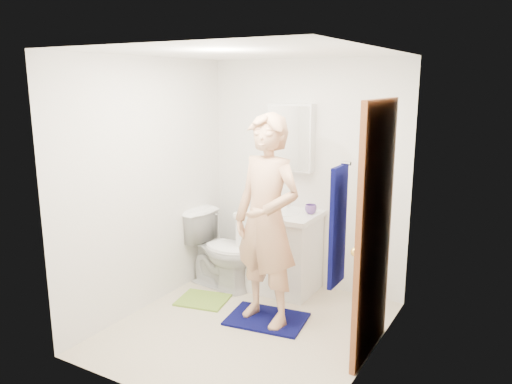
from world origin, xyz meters
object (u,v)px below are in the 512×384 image
(toothbrush_cup, at_px, (311,209))
(vanity_cabinet, at_px, (280,253))
(towel, at_px, (338,226))
(soap_dispenser, at_px, (262,201))
(toilet, at_px, (221,250))
(medicine_cabinet, at_px, (291,137))
(man, at_px, (267,221))

(toothbrush_cup, bearing_deg, vanity_cabinet, -162.83)
(towel, bearing_deg, toothbrush_cup, 119.15)
(vanity_cabinet, xyz_separation_m, soap_dispenser, (-0.21, -0.02, 0.54))
(towel, relative_size, toilet, 0.98)
(vanity_cabinet, height_order, toilet, toilet)
(towel, bearing_deg, medicine_cabinet, 124.61)
(medicine_cabinet, distance_m, soap_dispenser, 0.73)
(vanity_cabinet, xyz_separation_m, towel, (1.18, -1.48, 0.85))
(medicine_cabinet, bearing_deg, toilet, -141.12)
(towel, distance_m, soap_dispenser, 2.04)
(vanity_cabinet, height_order, man, man)
(medicine_cabinet, relative_size, soap_dispenser, 3.71)
(medicine_cabinet, relative_size, toilet, 0.85)
(vanity_cabinet, height_order, soap_dispenser, soap_dispenser)
(soap_dispenser, relative_size, man, 0.10)
(vanity_cabinet, bearing_deg, towel, -51.53)
(soap_dispenser, bearing_deg, man, -57.68)
(toothbrush_cup, bearing_deg, soap_dispenser, -167.64)
(toilet, bearing_deg, man, -113.25)
(vanity_cabinet, xyz_separation_m, man, (0.24, -0.74, 0.57))
(medicine_cabinet, relative_size, man, 0.37)
(toilet, bearing_deg, medicine_cabinet, -43.56)
(soap_dispenser, bearing_deg, medicine_cabinet, 49.16)
(towel, height_order, man, man)
(toilet, xyz_separation_m, toothbrush_cup, (0.88, 0.34, 0.49))
(vanity_cabinet, distance_m, toothbrush_cup, 0.59)
(toilet, distance_m, soap_dispenser, 0.69)
(toothbrush_cup, xyz_separation_m, man, (-0.06, -0.83, 0.07))
(toilet, relative_size, man, 0.43)
(soap_dispenser, height_order, toothbrush_cup, soap_dispenser)
(medicine_cabinet, xyz_separation_m, soap_dispenser, (-0.21, -0.24, -0.66))
(medicine_cabinet, height_order, man, medicine_cabinet)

